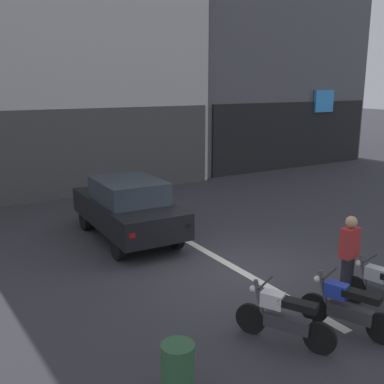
# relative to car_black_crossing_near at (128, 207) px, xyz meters

# --- Properties ---
(ground_plane) EXTENTS (120.00, 120.00, 0.00)m
(ground_plane) POSITION_rel_car_black_crossing_near_xyz_m (1.25, -3.27, -0.89)
(ground_plane) COLOR #333338
(lane_centre_line) EXTENTS (0.20, 18.00, 0.01)m
(lane_centre_line) POSITION_rel_car_black_crossing_near_xyz_m (1.25, 2.73, -0.88)
(lane_centre_line) COLOR silver
(lane_centre_line) RESTS_ON ground
(building_mid_block) EXTENTS (9.88, 8.42, 12.49)m
(building_mid_block) POSITION_rel_car_black_crossing_near_xyz_m (1.05, 9.44, 5.34)
(building_mid_block) COLOR silver
(building_mid_block) RESTS_ON ground
(car_black_crossing_near) EXTENTS (1.87, 4.14, 1.64)m
(car_black_crossing_near) POSITION_rel_car_black_crossing_near_xyz_m (0.00, 0.00, 0.00)
(car_black_crossing_near) COLOR black
(car_black_crossing_near) RESTS_ON ground
(motorcycle_white_row_leftmost) EXTENTS (0.84, 1.51, 0.98)m
(motorcycle_white_row_leftmost) POSITION_rel_car_black_crossing_near_xyz_m (0.09, -5.93, -0.43)
(motorcycle_white_row_leftmost) COLOR black
(motorcycle_white_row_leftmost) RESTS_ON ground
(motorcycle_blue_row_left_mid) EXTENTS (0.71, 1.59, 0.98)m
(motorcycle_blue_row_left_mid) POSITION_rel_car_black_crossing_near_xyz_m (1.21, -6.23, -0.43)
(motorcycle_blue_row_left_mid) COLOR black
(motorcycle_blue_row_left_mid) RESTS_ON ground
(person_by_motorcycles) EXTENTS (0.38, 0.26, 1.67)m
(person_by_motorcycles) POSITION_rel_car_black_crossing_near_xyz_m (2.16, -5.42, -0.03)
(person_by_motorcycles) COLOR #23232D
(person_by_motorcycles) RESTS_ON ground
(trash_bin) EXTENTS (0.44, 0.44, 0.85)m
(trash_bin) POSITION_rel_car_black_crossing_near_xyz_m (-2.04, -6.29, -0.46)
(trash_bin) COLOR #2D5938
(trash_bin) RESTS_ON ground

